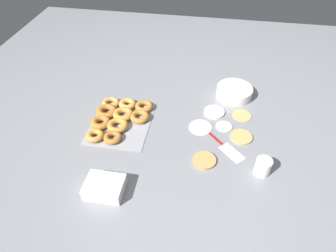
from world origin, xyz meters
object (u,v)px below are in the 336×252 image
at_px(batter_bowl, 234,92).
at_px(pancake_0, 224,126).
at_px(spatula, 227,149).
at_px(pancake_4, 241,137).
at_px(pancake_2, 204,160).
at_px(pancake_3, 214,112).
at_px(paper_cup, 263,167).
at_px(pancake_5, 242,115).
at_px(container_stack, 105,187).
at_px(pancake_1, 200,127).
at_px(donut_tray, 119,118).

bearing_deg(batter_bowl, pancake_0, -9.75).
bearing_deg(pancake_0, spatula, 7.84).
xyz_separation_m(pancake_4, spatula, (0.09, -0.07, -0.00)).
bearing_deg(pancake_2, spatula, 132.25).
bearing_deg(pancake_2, pancake_3, 175.79).
xyz_separation_m(pancake_3, spatula, (0.26, 0.08, -0.00)).
bearing_deg(paper_cup, pancake_5, -168.07).
height_order(batter_bowl, container_stack, batter_bowl).
bearing_deg(batter_bowl, pancake_3, -31.05).
relative_size(pancake_2, paper_cup, 1.36).
distance_m(pancake_3, batter_bowl, 0.20).
height_order(pancake_1, pancake_3, pancake_3).
bearing_deg(container_stack, paper_cup, 107.92).
xyz_separation_m(pancake_2, donut_tray, (-0.21, -0.47, 0.01)).
height_order(pancake_2, batter_bowl, batter_bowl).
xyz_separation_m(batter_bowl, spatula, (0.43, -0.03, -0.03)).
distance_m(pancake_0, batter_bowl, 0.28).
distance_m(pancake_1, container_stack, 0.59).
bearing_deg(batter_bowl, paper_cup, 12.76).
height_order(pancake_0, batter_bowl, batter_bowl).
bearing_deg(pancake_3, donut_tray, -73.65).
bearing_deg(batter_bowl, pancake_5, 14.57).
xyz_separation_m(pancake_2, pancake_4, (-0.19, 0.17, -0.00)).
height_order(pancake_5, donut_tray, donut_tray).
bearing_deg(batter_bowl, donut_tray, -62.11).
xyz_separation_m(pancake_3, batter_bowl, (-0.17, 0.10, 0.02)).
bearing_deg(spatula, pancake_0, 143.80).
bearing_deg(donut_tray, container_stack, 9.30).
height_order(pancake_1, paper_cup, paper_cup).
relative_size(pancake_5, batter_bowl, 0.50).
height_order(pancake_0, paper_cup, paper_cup).
distance_m(pancake_2, donut_tray, 0.52).
bearing_deg(container_stack, spatula, 123.25).
bearing_deg(pancake_2, container_stack, -59.47).
relative_size(pancake_3, spatula, 0.49).
bearing_deg(pancake_4, batter_bowl, -173.31).
bearing_deg(batter_bowl, spatula, -3.41).
height_order(pancake_2, pancake_4, pancake_2).
distance_m(pancake_1, pancake_3, 0.15).
bearing_deg(pancake_5, paper_cup, 11.93).
relative_size(pancake_3, pancake_5, 1.10).
relative_size(pancake_4, pancake_5, 1.07).
relative_size(batter_bowl, paper_cup, 2.57).
distance_m(pancake_0, container_stack, 0.69).
distance_m(container_stack, spatula, 0.60).
relative_size(pancake_1, paper_cup, 1.49).
relative_size(pancake_2, pancake_4, 0.99).
bearing_deg(pancake_3, pancake_2, -4.21).
xyz_separation_m(pancake_2, container_stack, (0.24, -0.40, 0.02)).
bearing_deg(pancake_5, pancake_3, -90.49).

